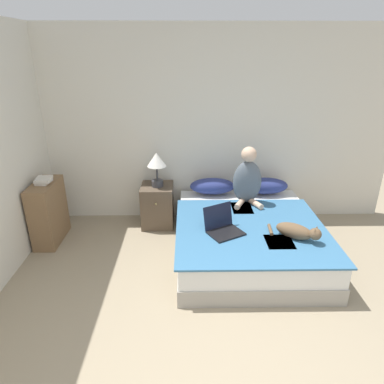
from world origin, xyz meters
The scene contains 11 objects.
wall_back centered at (0.00, 3.12, 1.27)m, with size 5.13×0.05×2.55m.
bed centered at (0.50, 2.09, 0.21)m, with size 1.64×1.92×0.43m.
pillow_near centered at (0.15, 2.88, 0.53)m, with size 0.60×0.27×0.22m.
pillow_far centered at (0.86, 2.88, 0.53)m, with size 0.60×0.27×0.22m.
person_sitting centered at (0.56, 2.59, 0.74)m, with size 0.37×0.35×0.73m.
cat_tabby centered at (0.94, 1.67, 0.51)m, with size 0.47×0.43×0.18m.
laptop_open centered at (0.19, 1.83, 0.48)m, with size 0.46×0.45×0.27m.
nightstand centered at (-0.60, 2.82, 0.28)m, with size 0.42×0.46×0.57m.
table_lamp centered at (-0.59, 2.81, 0.88)m, with size 0.25×0.25×0.45m.
bookshelf centered at (-1.91, 2.42, 0.38)m, with size 0.26×0.62×0.77m.
book_stack_top centered at (-1.90, 2.42, 0.80)m, with size 0.19×0.22×0.07m.
Camera 1 is at (-0.19, -1.39, 2.23)m, focal length 32.00 mm.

